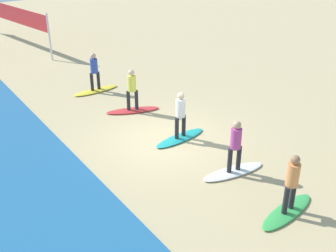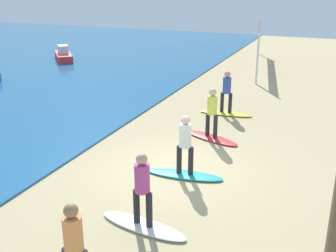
# 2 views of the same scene
# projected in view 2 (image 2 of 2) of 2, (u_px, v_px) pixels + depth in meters

# --- Properties ---
(ground_plane) EXTENTS (60.00, 60.00, 0.00)m
(ground_plane) POSITION_uv_depth(u_px,v_px,m) (172.00, 171.00, 11.51)
(ground_plane) COLOR tan
(surfer_green) EXTENTS (0.32, 0.46, 1.64)m
(surfer_green) POSITION_uv_depth(u_px,v_px,m) (74.00, 241.00, 6.69)
(surfer_green) COLOR #232328
(surfer_green) RESTS_ON surfboard_green
(surfboard_white) EXTENTS (0.84, 2.16, 0.09)m
(surfboard_white) POSITION_uv_depth(u_px,v_px,m) (143.00, 226.00, 8.88)
(surfboard_white) COLOR white
(surfboard_white) RESTS_ON ground
(surfer_white) EXTENTS (0.32, 0.46, 1.64)m
(surfer_white) POSITION_uv_depth(u_px,v_px,m) (142.00, 184.00, 8.54)
(surfer_white) COLOR #232328
(surfer_white) RESTS_ON surfboard_white
(surfboard_teal) EXTENTS (0.78, 2.15, 0.09)m
(surfboard_teal) POSITION_uv_depth(u_px,v_px,m) (185.00, 175.00, 11.18)
(surfboard_teal) COLOR teal
(surfboard_teal) RESTS_ON ground
(surfer_teal) EXTENTS (0.32, 0.46, 1.64)m
(surfer_teal) POSITION_uv_depth(u_px,v_px,m) (185.00, 141.00, 10.84)
(surfer_teal) COLOR #232328
(surfer_teal) RESTS_ON surfboard_teal
(surfboard_red) EXTENTS (1.26, 2.16, 0.09)m
(surfboard_red) POSITION_uv_depth(u_px,v_px,m) (211.00, 138.00, 13.77)
(surfboard_red) COLOR red
(surfboard_red) RESTS_ON ground
(surfer_red) EXTENTS (0.32, 0.44, 1.64)m
(surfer_red) POSITION_uv_depth(u_px,v_px,m) (212.00, 109.00, 13.44)
(surfer_red) COLOR #232328
(surfer_red) RESTS_ON surfboard_red
(surfboard_yellow) EXTENTS (0.63, 2.12, 0.09)m
(surfboard_yellow) POSITION_uv_depth(u_px,v_px,m) (226.00, 113.00, 16.26)
(surfboard_yellow) COLOR yellow
(surfboard_yellow) RESTS_ON ground
(surfer_yellow) EXTENTS (0.32, 0.46, 1.64)m
(surfer_yellow) POSITION_uv_depth(u_px,v_px,m) (227.00, 89.00, 15.92)
(surfer_yellow) COLOR #232328
(surfer_yellow) RESTS_ON surfboard_yellow
(volleyball_net) EXTENTS (8.95, 1.71, 2.50)m
(volleyball_net) POSITION_uv_depth(u_px,v_px,m) (259.00, 37.00, 24.50)
(volleyball_net) COLOR silver
(volleyball_net) RESTS_ON ground
(boat_red) EXTENTS (2.70, 2.52, 0.94)m
(boat_red) POSITION_uv_depth(u_px,v_px,m) (63.00, 55.00, 26.69)
(boat_red) COLOR red
(boat_red) RESTS_ON ocean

